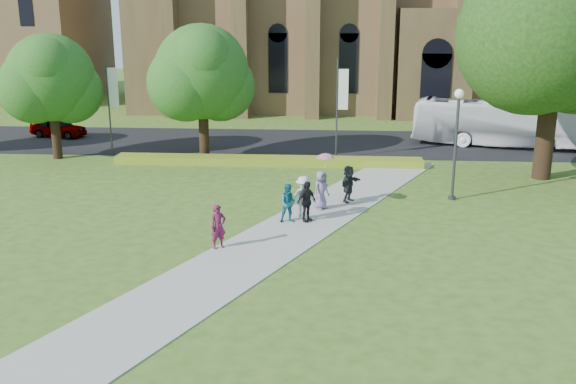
# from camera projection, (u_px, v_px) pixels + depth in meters

# --- Properties ---
(ground) EXTENTS (160.00, 160.00, 0.00)m
(ground) POSITION_uv_depth(u_px,v_px,m) (285.00, 242.00, 24.81)
(ground) COLOR #3B5A1B
(ground) RESTS_ON ground
(road) EXTENTS (160.00, 10.00, 0.02)m
(road) POSITION_uv_depth(u_px,v_px,m) (307.00, 143.00, 44.03)
(road) COLOR black
(road) RESTS_ON ground
(footpath) EXTENTS (15.58, 28.54, 0.04)m
(footpath) POSITION_uv_depth(u_px,v_px,m) (287.00, 233.00, 25.77)
(footpath) COLOR #B2B2A8
(footpath) RESTS_ON ground
(flower_hedge) EXTENTS (18.00, 1.40, 0.45)m
(flower_hedge) POSITION_uv_depth(u_px,v_px,m) (268.00, 161.00, 37.58)
(flower_hedge) COLOR gold
(flower_hedge) RESTS_ON ground
(streetlamp) EXTENTS (0.44, 0.44, 5.24)m
(streetlamp) POSITION_uv_depth(u_px,v_px,m) (457.00, 131.00, 29.67)
(streetlamp) COLOR #38383D
(streetlamp) RESTS_ON ground
(large_tree) EXTENTS (9.60, 9.60, 13.20)m
(large_tree) POSITION_uv_depth(u_px,v_px,m) (558.00, 17.00, 32.27)
(large_tree) COLOR #332114
(large_tree) RESTS_ON ground
(street_tree_0) EXTENTS (5.20, 5.20, 7.50)m
(street_tree_0) POSITION_uv_depth(u_px,v_px,m) (50.00, 78.00, 37.98)
(street_tree_0) COLOR #332114
(street_tree_0) RESTS_ON ground
(street_tree_1) EXTENTS (5.60, 5.60, 8.05)m
(street_tree_1) POSITION_uv_depth(u_px,v_px,m) (202.00, 72.00, 37.76)
(street_tree_1) COLOR #332114
(street_tree_1) RESTS_ON ground
(banner_pole_0) EXTENTS (0.70, 0.10, 6.00)m
(banner_pole_0) POSITION_uv_depth(u_px,v_px,m) (339.00, 103.00, 38.37)
(banner_pole_0) COLOR #38383D
(banner_pole_0) RESTS_ON ground
(banner_pole_1) EXTENTS (0.70, 0.10, 6.00)m
(banner_pole_1) POSITION_uv_depth(u_px,v_px,m) (110.00, 101.00, 39.32)
(banner_pole_1) COLOR #38383D
(banner_pole_1) RESTS_ON ground
(tour_coach) EXTENTS (11.50, 5.25, 3.12)m
(tour_coach) POSITION_uv_depth(u_px,v_px,m) (499.00, 123.00, 42.48)
(tour_coach) COLOR white
(tour_coach) RESTS_ON road
(car_0) EXTENTS (4.33, 2.56, 1.38)m
(car_0) POSITION_uv_depth(u_px,v_px,m) (58.00, 127.00, 45.90)
(car_0) COLOR gray
(car_0) RESTS_ON road
(pedestrian_0) EXTENTS (0.73, 0.68, 1.68)m
(pedestrian_0) POSITION_uv_depth(u_px,v_px,m) (218.00, 227.00, 23.87)
(pedestrian_0) COLOR #5F1537
(pedestrian_0) RESTS_ON footpath
(pedestrian_1) EXTENTS (0.91, 0.77, 1.66)m
(pedestrian_1) POSITION_uv_depth(u_px,v_px,m) (289.00, 203.00, 26.87)
(pedestrian_1) COLOR #176275
(pedestrian_1) RESTS_ON footpath
(pedestrian_2) EXTENTS (1.39, 1.21, 1.87)m
(pedestrian_2) POSITION_uv_depth(u_px,v_px,m) (303.00, 198.00, 27.29)
(pedestrian_2) COLOR silver
(pedestrian_2) RESTS_ON footpath
(pedestrian_3) EXTENTS (1.01, 1.03, 1.74)m
(pedestrian_3) POSITION_uv_depth(u_px,v_px,m) (306.00, 201.00, 26.96)
(pedestrian_3) COLOR black
(pedestrian_3) RESTS_ON footpath
(pedestrian_4) EXTENTS (0.98, 1.01, 1.74)m
(pedestrian_4) POSITION_uv_depth(u_px,v_px,m) (321.00, 190.00, 28.73)
(pedestrian_4) COLOR slate
(pedestrian_4) RESTS_ON footpath
(pedestrian_5) EXTENTS (1.22, 1.65, 1.73)m
(pedestrian_5) POSITION_uv_depth(u_px,v_px,m) (349.00, 184.00, 29.83)
(pedestrian_5) COLOR black
(pedestrian_5) RESTS_ON footpath
(parasol) EXTENTS (1.05, 1.05, 0.70)m
(parasol) POSITION_uv_depth(u_px,v_px,m) (326.00, 163.00, 28.48)
(parasol) COLOR #D193A6
(parasol) RESTS_ON pedestrian_4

